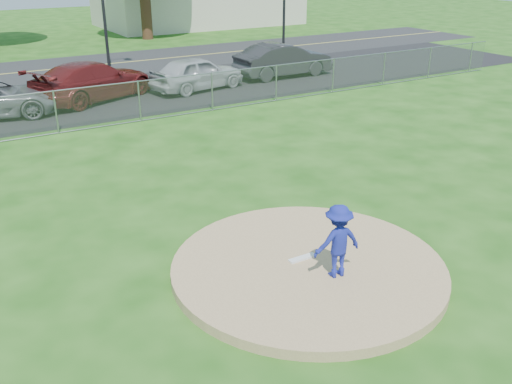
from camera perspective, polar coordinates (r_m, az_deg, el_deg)
ground at (r=19.72m, az=-12.12°, el=5.14°), size 120.00×120.00×0.00m
pitchers_mound at (r=11.42m, az=5.22°, el=-7.54°), size 5.40×5.40×0.20m
pitching_rubber at (r=11.50m, az=4.66°, el=-6.60°), size 0.60×0.15×0.04m
chain_link_fence at (r=21.35m, az=-14.12°, el=8.43°), size 40.00×0.06×1.50m
parking_lot at (r=25.75m, az=-17.08°, el=8.83°), size 50.00×8.00×0.01m
street at (r=32.93m, az=-20.56°, el=11.33°), size 60.00×7.00×0.01m
pitcher at (r=10.71m, az=8.18°, el=-4.88°), size 1.00×0.66×1.44m
parked_car_darkred at (r=25.35m, az=-16.02°, el=10.65°), size 6.04×4.39×1.62m
parked_car_pearl at (r=26.41m, az=-5.90°, el=11.74°), size 4.68×2.59×1.51m
parked_car_charcoal at (r=29.23m, az=2.75°, el=13.07°), size 5.01×1.79×1.64m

